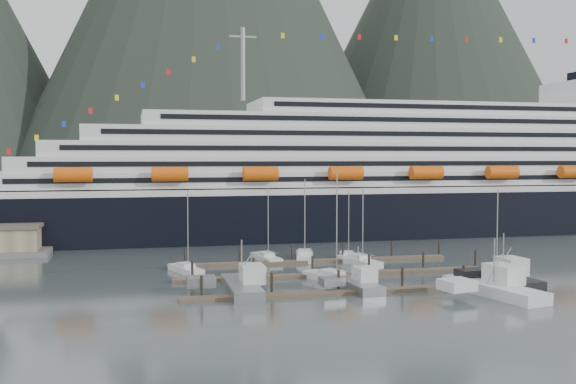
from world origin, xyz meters
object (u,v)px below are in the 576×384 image
(sailboat_a, at_px, (186,270))
(trawler_d, at_px, (502,278))
(sailboat_f, at_px, (305,257))
(trawler_c, at_px, (493,287))
(trawler_b, at_px, (357,284))
(cruise_ship, at_px, (411,182))
(sailboat_h, at_px, (496,278))
(sailboat_c, at_px, (359,262))
(sailboat_e, at_px, (266,258))
(trawler_a, at_px, (241,286))
(sailboat_g, at_px, (348,257))
(sailboat_b, at_px, (332,278))

(sailboat_a, height_order, trawler_d, sailboat_a)
(sailboat_f, height_order, trawler_c, sailboat_f)
(trawler_b, xyz_separation_m, trawler_c, (16.05, -6.97, 0.15))
(cruise_ship, xyz_separation_m, trawler_d, (-14.20, -64.02, -11.05))
(sailboat_h, bearing_deg, cruise_ship, 11.07)
(sailboat_c, distance_m, trawler_b, 21.91)
(sailboat_c, distance_m, sailboat_e, 16.11)
(sailboat_c, distance_m, trawler_d, 25.43)
(sailboat_e, distance_m, trawler_a, 27.62)
(sailboat_e, xyz_separation_m, sailboat_g, (14.03, -2.29, -0.01))
(sailboat_g, xyz_separation_m, trawler_d, (13.67, -26.77, 0.59))
(sailboat_c, height_order, trawler_a, sailboat_c)
(sailboat_c, relative_size, sailboat_f, 0.90)
(sailboat_g, bearing_deg, trawler_b, 177.96)
(sailboat_g, bearing_deg, trawler_d, -139.23)
(sailboat_e, bearing_deg, trawler_d, -145.37)
(sailboat_f, bearing_deg, sailboat_c, -120.73)
(sailboat_h, height_order, trawler_a, sailboat_h)
(cruise_ship, bearing_deg, trawler_a, -129.64)
(trawler_d, bearing_deg, sailboat_b, 65.96)
(sailboat_g, bearing_deg, sailboat_e, 94.44)
(cruise_ship, xyz_separation_m, trawler_c, (-19.10, -69.98, -11.04))
(sailboat_g, bearing_deg, sailboat_b, 168.97)
(trawler_b, distance_m, trawler_c, 17.50)
(sailboat_h, bearing_deg, sailboat_c, 59.93)
(sailboat_e, bearing_deg, trawler_c, -155.93)
(sailboat_c, xyz_separation_m, trawler_d, (13.44, -21.58, 0.56))
(sailboat_a, relative_size, sailboat_e, 1.01)
(sailboat_h, bearing_deg, sailboat_b, 100.75)
(sailboat_a, relative_size, trawler_c, 0.81)
(trawler_c, bearing_deg, sailboat_c, 4.94)
(sailboat_e, bearing_deg, sailboat_b, -175.03)
(sailboat_a, distance_m, sailboat_e, 16.94)
(sailboat_h, bearing_deg, trawler_c, 171.10)
(sailboat_b, xyz_separation_m, trawler_a, (-14.03, -4.93, 0.51))
(sailboat_b, height_order, trawler_b, sailboat_b)
(sailboat_a, bearing_deg, sailboat_b, -141.44)
(sailboat_e, bearing_deg, trawler_a, 152.55)
(sailboat_c, relative_size, sailboat_g, 1.05)
(cruise_ship, relative_size, trawler_b, 20.52)
(sailboat_g, bearing_deg, sailboat_c, -163.69)
(sailboat_f, xyz_separation_m, trawler_a, (-15.54, -26.06, 0.52))
(cruise_ship, relative_size, sailboat_e, 16.06)
(sailboat_e, bearing_deg, cruise_ship, -59.17)
(sailboat_e, xyz_separation_m, sailboat_h, (28.25, -26.50, 0.02))
(trawler_d, bearing_deg, sailboat_f, 31.01)
(sailboat_e, xyz_separation_m, trawler_d, (27.71, -29.07, 0.58))
(trawler_d, bearing_deg, sailboat_e, 38.79)
(cruise_ship, distance_m, sailboat_b, 68.08)
(sailboat_b, bearing_deg, trawler_b, 169.39)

